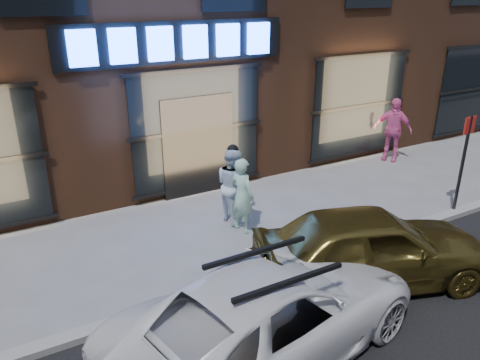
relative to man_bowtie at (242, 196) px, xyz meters
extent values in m
plane|color=slate|center=(0.04, -1.72, -0.79)|extent=(90.00, 90.00, 0.00)
cube|color=gray|center=(0.04, -1.72, -0.73)|extent=(60.00, 0.25, 0.12)
cube|color=black|center=(-0.36, 2.23, 2.81)|extent=(5.20, 0.06, 0.90)
cube|color=black|center=(0.04, 2.20, 0.41)|extent=(1.80, 0.10, 2.40)
cube|color=#FFBF72|center=(0.04, 2.26, 0.81)|extent=(3.00, 0.04, 2.60)
cube|color=black|center=(0.04, 2.22, 0.81)|extent=(3.20, 0.06, 2.80)
cube|color=#FFBF72|center=(5.04, 2.26, 0.81)|extent=(3.00, 0.04, 2.60)
cube|color=black|center=(5.04, 2.22, 0.81)|extent=(3.20, 0.06, 2.80)
cube|color=#FFBF72|center=(10.04, 2.26, 0.81)|extent=(3.00, 0.04, 2.60)
cube|color=black|center=(10.04, 2.22, 0.81)|extent=(3.20, 0.06, 2.80)
cube|color=#2659FF|center=(-2.36, 2.16, 2.81)|extent=(0.55, 0.12, 0.70)
cube|color=#2659FF|center=(-1.56, 2.16, 2.81)|extent=(0.55, 0.12, 0.70)
cube|color=#2659FF|center=(-0.76, 2.16, 2.81)|extent=(0.55, 0.12, 0.70)
cube|color=#2659FF|center=(0.04, 2.16, 2.81)|extent=(0.55, 0.12, 0.70)
cube|color=#2659FF|center=(0.84, 2.16, 2.81)|extent=(0.55, 0.12, 0.70)
cube|color=#2659FF|center=(1.64, 2.16, 2.81)|extent=(0.55, 0.12, 0.70)
imported|color=#AEE5CB|center=(0.00, 0.00, 0.00)|extent=(0.53, 0.67, 1.59)
imported|color=white|center=(0.06, 0.51, 0.03)|extent=(0.67, 0.83, 1.65)
imported|color=pink|center=(5.91, 1.68, 0.12)|extent=(0.96, 1.15, 1.84)
imported|color=white|center=(-1.36, -3.20, -0.14)|extent=(5.03, 3.11, 1.30)
imported|color=brown|center=(0.99, -2.65, -0.11)|extent=(4.30, 2.80, 1.36)
cylinder|color=#262628|center=(4.52, -1.62, 0.33)|extent=(0.07, 0.07, 2.24)
cube|color=red|center=(4.52, -1.62, 1.25)|extent=(0.36, 0.06, 0.36)
camera|label=1|loc=(-4.23, -7.52, 3.88)|focal=35.00mm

